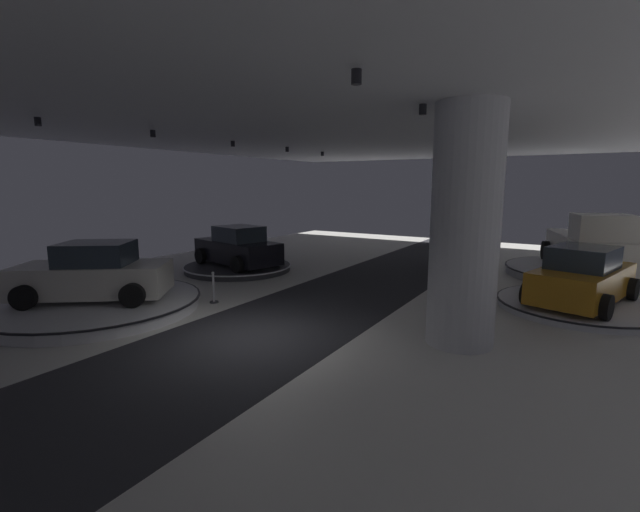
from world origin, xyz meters
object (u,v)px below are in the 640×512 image
object	(u,v)px
display_car_mid_left	(238,248)
display_platform_near_left	(96,304)
column_right	(465,228)
display_platform_far_right	(585,272)
display_platform_mid_left	(238,267)
display_car_mid_right	(582,277)
display_platform_mid_right	(580,305)
pickup_truck_far_right	(590,247)
display_car_near_left	(94,274)
visitor_walking_near	(434,255)

from	to	relation	value
display_car_mid_left	display_platform_near_left	size ratio (longest dim) A/B	0.75
column_right	display_platform_far_right	size ratio (longest dim) A/B	0.91
display_platform_mid_left	display_car_mid_right	xyz separation A→B (m)	(12.86, 0.83, 0.85)
display_platform_mid_right	pickup_truck_far_right	bearing A→B (deg)	87.65
display_platform_mid_left	pickup_truck_far_right	size ratio (longest dim) A/B	0.82
column_right	display_platform_near_left	distance (m)	10.65
display_car_mid_left	pickup_truck_far_right	xyz separation A→B (m)	(13.05, 6.06, 0.27)
display_car_near_left	display_car_mid_right	bearing A→B (deg)	31.77
display_car_mid_right	pickup_truck_far_right	distance (m)	5.23
display_platform_near_left	display_car_near_left	distance (m)	0.92
column_right	display_platform_mid_left	bearing A→B (deg)	159.79
display_car_near_left	visitor_walking_near	distance (m)	12.19
display_platform_mid_right	display_platform_far_right	world-z (taller)	display_platform_far_right
display_platform_mid_left	display_platform_far_right	xyz separation A→B (m)	(13.01, 6.36, 0.05)
column_right	display_car_mid_left	bearing A→B (deg)	159.77
display_car_mid_right	display_platform_far_right	bearing A→B (deg)	88.50
column_right	display_car_mid_left	size ratio (longest dim) A/B	1.22
display_car_mid_left	display_platform_near_left	distance (m)	6.87
column_right	display_platform_mid_left	xyz separation A→B (m)	(-10.43, 3.84, -2.61)
display_car_near_left	column_right	bearing A→B (deg)	16.64
display_platform_mid_left	display_platform_near_left	xyz separation A→B (m)	(0.52, -6.81, 0.05)
display_car_mid_right	display_platform_mid_right	bearing A→B (deg)	74.10
column_right	display_platform_far_right	distance (m)	10.83
display_car_near_left	display_platform_mid_left	bearing A→B (deg)	94.62
column_right	display_car_mid_right	world-z (taller)	column_right
display_platform_mid_right	display_platform_near_left	xyz separation A→B (m)	(-12.35, -7.67, 0.07)
display_car_mid_right	display_platform_mid_left	bearing A→B (deg)	-176.30
display_car_mid_left	display_platform_near_left	xyz separation A→B (m)	(0.49, -6.80, -0.82)
display_platform_mid_right	display_platform_far_right	size ratio (longest dim) A/B	0.77
column_right	visitor_walking_near	xyz separation A→B (m)	(-2.70, 6.90, -1.84)
display_platform_far_right	display_platform_near_left	bearing A→B (deg)	-133.46
display_platform_mid_left	display_platform_far_right	size ratio (longest dim) A/B	0.77
column_right	display_car_near_left	bearing A→B (deg)	-163.36
display_platform_mid_right	display_platform_near_left	world-z (taller)	display_platform_near_left
display_car_near_left	visitor_walking_near	size ratio (longest dim) A/B	2.80
visitor_walking_near	display_platform_far_right	bearing A→B (deg)	32.06
display_platform_mid_left	visitor_walking_near	distance (m)	8.35
column_right	visitor_walking_near	distance (m)	7.63
display_car_mid_left	visitor_walking_near	size ratio (longest dim) A/B	2.84
display_platform_mid_right	visitor_walking_near	world-z (taller)	visitor_walking_near
display_car_mid_left	display_car_mid_right	xyz separation A→B (m)	(12.83, 0.84, -0.03)
display_platform_near_left	pickup_truck_far_right	xyz separation A→B (m)	(12.56, 12.86, 1.10)
display_platform_near_left	display_car_mid_left	bearing A→B (deg)	94.15
column_right	display_car_mid_right	bearing A→B (deg)	62.51
display_platform_near_left	column_right	bearing A→B (deg)	16.69
column_right	display_car_mid_right	size ratio (longest dim) A/B	1.21
pickup_truck_far_right	display_car_near_left	bearing A→B (deg)	-134.30
display_platform_mid_right	display_car_near_left	world-z (taller)	display_car_near_left
display_platform_near_left	display_platform_far_right	distance (m)	18.15
display_car_mid_left	pickup_truck_far_right	bearing A→B (deg)	24.89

